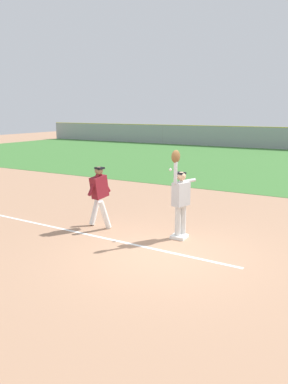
% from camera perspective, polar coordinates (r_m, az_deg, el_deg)
% --- Properties ---
extents(ground_plane, '(78.44, 78.44, 0.00)m').
position_cam_1_polar(ground_plane, '(8.98, 2.81, -9.12)').
color(ground_plane, tan).
extents(chalk_foul_line, '(12.00, 0.54, 0.01)m').
position_cam_1_polar(chalk_foul_line, '(11.62, -15.02, -4.58)').
color(chalk_foul_line, white).
rests_on(chalk_foul_line, ground_plane).
extents(first_base, '(0.39, 0.39, 0.08)m').
position_cam_1_polar(first_base, '(10.08, 5.20, -6.54)').
color(first_base, white).
rests_on(first_base, ground_plane).
extents(fielder, '(0.38, 0.89, 2.28)m').
position_cam_1_polar(fielder, '(9.83, 5.38, -0.48)').
color(fielder, silver).
rests_on(fielder, ground_plane).
extents(runner, '(0.75, 0.84, 1.72)m').
position_cam_1_polar(runner, '(10.80, -6.59, -0.06)').
color(runner, white).
rests_on(runner, ground_plane).
extents(baseball, '(0.07, 0.07, 0.07)m').
position_cam_1_polar(baseball, '(10.09, 3.92, 3.30)').
color(baseball, white).
extents(parked_car_red, '(4.56, 2.44, 1.25)m').
position_cam_1_polar(parked_car_red, '(38.72, 10.12, 7.97)').
color(parked_car_red, '#B21E1E').
rests_on(parked_car_red, ground_plane).
extents(parked_car_tan, '(4.54, 2.41, 1.25)m').
position_cam_1_polar(parked_car_tan, '(37.27, 17.77, 7.44)').
color(parked_car_tan, tan).
rests_on(parked_car_tan, ground_plane).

